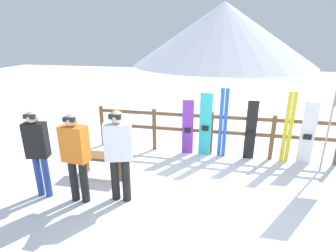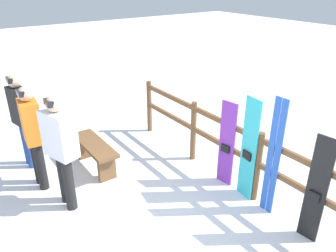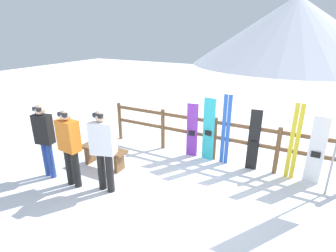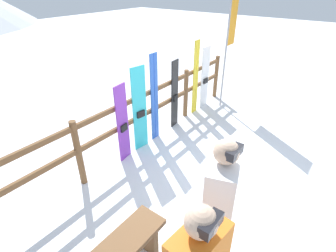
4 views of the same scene
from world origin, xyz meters
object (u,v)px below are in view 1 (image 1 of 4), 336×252
object	(u,v)px
person_white	(119,151)
snowboard_black_stripe	(251,131)
ski_pair_blue	(223,123)
ski_pair_yellow	(288,128)
snowboard_white	(308,134)
bench	(103,161)
person_orange	(76,153)
snowboard_purple	(188,128)
person_black	(37,148)
snowboard_cyan	(205,125)

from	to	relation	value
person_white	snowboard_black_stripe	world-z (taller)	person_white
ski_pair_blue	ski_pair_yellow	xyz separation A→B (m)	(1.46, 0.00, -0.01)
snowboard_black_stripe	snowboard_white	distance (m)	1.24
bench	person_orange	distance (m)	1.09
snowboard_purple	ski_pair_yellow	distance (m)	2.31
bench	snowboard_white	distance (m)	4.58
person_black	snowboard_purple	xyz separation A→B (m)	(2.34, 2.40, -0.29)
bench	snowboard_white	size ratio (longest dim) A/B	0.80
person_white	ski_pair_blue	distance (m)	2.83
snowboard_cyan	person_black	bearing A→B (deg)	-139.14
bench	snowboard_purple	bearing A→B (deg)	43.36
snowboard_black_stripe	ski_pair_yellow	size ratio (longest dim) A/B	0.85
bench	snowboard_cyan	distance (m)	2.54
person_black	person_orange	size ratio (longest dim) A/B	1.00
person_orange	snowboard_cyan	size ratio (longest dim) A/B	1.05
person_orange	snowboard_cyan	world-z (taller)	person_orange
bench	person_white	bearing A→B (deg)	-46.81
snowboard_cyan	ski_pair_yellow	world-z (taller)	ski_pair_yellow
snowboard_white	snowboard_black_stripe	bearing A→B (deg)	-180.00
bench	ski_pair_blue	world-z (taller)	ski_pair_blue
person_black	ski_pair_yellow	bearing A→B (deg)	27.31
bench	snowboard_purple	distance (m)	2.20
person_orange	person_white	distance (m)	0.73
ski_pair_yellow	person_black	bearing A→B (deg)	-152.69
snowboard_black_stripe	bench	bearing A→B (deg)	-154.08
snowboard_cyan	snowboard_white	size ratio (longest dim) A/B	1.07
snowboard_white	snowboard_cyan	bearing A→B (deg)	180.00
bench	person_orange	bearing A→B (deg)	-91.54
bench	snowboard_purple	world-z (taller)	snowboard_purple
person_white	snowboard_black_stripe	size ratio (longest dim) A/B	1.17
person_white	ski_pair_blue	size ratio (longest dim) A/B	0.99
snowboard_purple	snowboard_cyan	world-z (taller)	snowboard_cyan
snowboard_cyan	snowboard_black_stripe	distance (m)	1.07
person_white	snowboard_black_stripe	bearing A→B (deg)	42.90
snowboard_purple	snowboard_cyan	xyz separation A→B (m)	(0.43, 0.00, 0.09)
snowboard_white	bench	bearing A→B (deg)	-160.88
person_orange	snowboard_purple	bearing A→B (deg)	56.23
person_orange	snowboard_white	world-z (taller)	person_orange
bench	person_white	xyz separation A→B (m)	(0.68, -0.73, 0.62)
snowboard_cyan	ski_pair_blue	world-z (taller)	ski_pair_blue
bench	snowboard_white	bearing A→B (deg)	19.12
ski_pair_yellow	person_orange	bearing A→B (deg)	-148.38
person_orange	person_white	xyz separation A→B (m)	(0.71, 0.18, 0.02)
person_black	ski_pair_yellow	distance (m)	5.23
person_white	ski_pair_blue	world-z (taller)	ski_pair_blue
snowboard_purple	snowboard_black_stripe	size ratio (longest dim) A/B	0.96
snowboard_black_stripe	snowboard_white	xyz separation A→B (m)	(1.24, 0.00, 0.02)
person_orange	snowboard_white	size ratio (longest dim) A/B	1.12
person_orange	snowboard_black_stripe	size ratio (longest dim) A/B	1.14
person_orange	ski_pair_yellow	xyz separation A→B (m)	(3.91, 2.41, -0.11)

